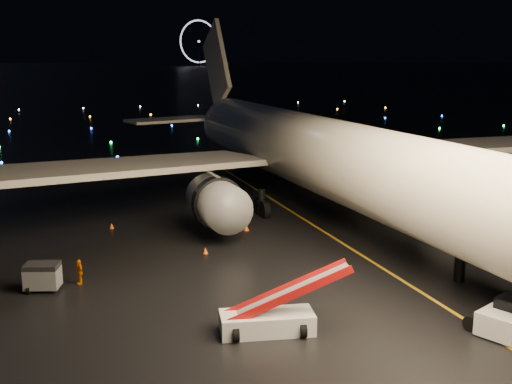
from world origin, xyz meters
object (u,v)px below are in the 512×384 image
at_px(belt_loader, 267,301).
at_px(pushback_tug, 511,314).
at_px(baggage_cart_0, 43,277).
at_px(crew_c, 79,272).
at_px(airliner, 302,109).

bearing_deg(belt_loader, pushback_tug, -7.60).
height_order(belt_loader, baggage_cart_0, belt_loader).
relative_size(pushback_tug, crew_c, 2.44).
relative_size(airliner, baggage_cart_0, 32.04).
bearing_deg(baggage_cart_0, pushback_tug, -14.05).
xyz_separation_m(airliner, baggage_cart_0, (-23.87, -15.60, -8.58)).
relative_size(crew_c, baggage_cart_0, 0.79).
bearing_deg(baggage_cart_0, belt_loader, -25.41).
bearing_deg(belt_loader, crew_c, 140.01).
bearing_deg(crew_c, pushback_tug, 38.18).
relative_size(belt_loader, baggage_cart_0, 3.51).
distance_m(pushback_tug, crew_c, 26.11).
bearing_deg(pushback_tug, airliner, 65.45).
bearing_deg(airliner, belt_loader, -118.09).
xyz_separation_m(pushback_tug, belt_loader, (-12.46, 3.98, 0.81)).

